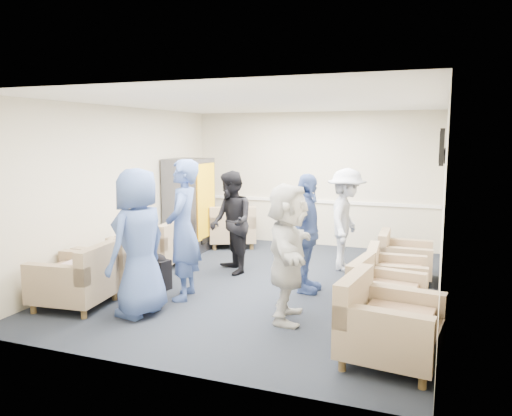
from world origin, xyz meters
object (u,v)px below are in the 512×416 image
at_px(armchair_corner, 233,229).
at_px(person_back_right, 346,220).
at_px(armchair_right_far, 402,260).
at_px(person_back_left, 231,222).
at_px(person_front_right, 288,253).
at_px(armchair_right_midnear, 382,297).
at_px(armchair_left_far, 154,249).
at_px(person_mid_left, 183,230).
at_px(armchair_left_near, 79,280).
at_px(armchair_right_near, 385,327).
at_px(person_mid_right, 306,233).
at_px(armchair_right_midfar, 393,278).
at_px(vending_machine, 190,205).
at_px(person_front_left, 139,242).
at_px(armchair_left_mid, 121,265).

distance_m(armchair_corner, person_back_right, 2.70).
bearing_deg(armchair_right_far, person_back_right, 72.56).
bearing_deg(person_back_left, person_front_right, 0.86).
bearing_deg(armchair_right_midnear, armchair_right_far, 5.94).
height_order(armchair_left_far, person_mid_left, person_mid_left).
xyz_separation_m(armchair_left_near, person_mid_left, (1.11, 0.81, 0.60)).
distance_m(armchair_right_midnear, person_back_left, 2.95).
relative_size(armchair_corner, person_mid_left, 0.63).
xyz_separation_m(armchair_right_near, person_mid_right, (-1.32, 1.93, 0.49)).
height_order(armchair_right_midnear, armchair_corner, armchair_corner).
bearing_deg(armchair_right_midfar, armchair_right_near, 179.57).
xyz_separation_m(armchair_left_far, vending_machine, (-0.09, 1.45, 0.56)).
xyz_separation_m(armchair_right_midnear, person_back_right, (-0.85, 2.22, 0.53)).
distance_m(armchair_right_far, vending_machine, 4.13).
xyz_separation_m(armchair_right_midfar, person_front_left, (-2.91, -1.67, 0.61)).
xyz_separation_m(armchair_right_midfar, person_back_left, (-2.60, 0.50, 0.52)).
xyz_separation_m(armchair_right_midnear, person_front_left, (-2.87, -0.79, 0.61)).
xyz_separation_m(armchair_left_near, person_back_left, (1.21, 2.21, 0.48)).
xyz_separation_m(armchair_left_near, person_mid_right, (2.61, 1.68, 0.50)).
height_order(armchair_right_near, person_front_right, person_front_right).
height_order(armchair_left_mid, person_back_right, person_back_right).
relative_size(person_back_right, person_mid_right, 1.00).
relative_size(person_mid_right, person_front_right, 1.02).
relative_size(person_back_left, person_back_right, 0.98).
bearing_deg(person_mid_left, vending_machine, -168.28).
bearing_deg(person_back_right, armchair_left_far, 108.49).
relative_size(armchair_left_mid, armchair_right_far, 1.14).
bearing_deg(armchair_corner, armchair_left_far, 50.31).
xyz_separation_m(armchair_right_midnear, armchair_corner, (-3.32, 3.19, 0.05)).
xyz_separation_m(armchair_right_midnear, vending_machine, (-3.96, 2.58, 0.58)).
xyz_separation_m(armchair_right_near, armchair_right_midnear, (-0.15, 1.09, -0.05)).
bearing_deg(armchair_right_midfar, person_front_right, 133.35).
relative_size(armchair_left_far, person_mid_right, 0.57).
bearing_deg(armchair_left_mid, armchair_right_midnear, 91.24).
height_order(person_front_left, person_back_left, person_front_left).
bearing_deg(person_back_left, armchair_corner, 162.52).
bearing_deg(armchair_left_mid, armchair_right_near, 75.61).
distance_m(person_back_left, person_front_right, 2.25).
bearing_deg(person_back_left, person_mid_left, -44.40).
bearing_deg(vending_machine, armchair_left_far, -86.30).
bearing_deg(armchair_left_near, armchair_left_far, 176.65).
bearing_deg(person_mid_left, person_back_left, 161.05).
xyz_separation_m(armchair_left_near, armchair_right_far, (3.85, 2.79, -0.04)).
distance_m(armchair_left_far, armchair_corner, 2.13).
xyz_separation_m(vending_machine, person_front_left, (1.09, -3.37, 0.02)).
relative_size(armchair_right_near, person_front_right, 0.61).
height_order(armchair_left_mid, armchair_right_near, armchair_right_near).
bearing_deg(armchair_corner, person_mid_right, 107.60).
relative_size(armchair_left_mid, armchair_right_near, 0.91).
height_order(armchair_right_far, person_back_right, person_back_right).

